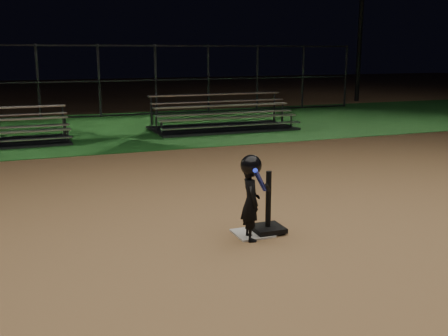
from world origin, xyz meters
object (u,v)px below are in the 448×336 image
at_px(home_plate, 252,233).
at_px(batting_tee, 268,220).
at_px(child_batter, 251,195).
at_px(bleacher_right, 223,122).

distance_m(home_plate, batting_tee, 0.26).
xyz_separation_m(home_plate, batting_tee, (0.21, -0.01, 0.15)).
bearing_deg(home_plate, batting_tee, -3.37).
bearing_deg(home_plate, child_batter, -121.55).
height_order(batting_tee, child_batter, child_batter).
xyz_separation_m(batting_tee, bleacher_right, (2.71, 8.68, 0.04)).
relative_size(home_plate, child_batter, 0.43).
height_order(batting_tee, bleacher_right, bleacher_right).
distance_m(batting_tee, child_batter, 0.52).
bearing_deg(child_batter, batting_tee, -56.32).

